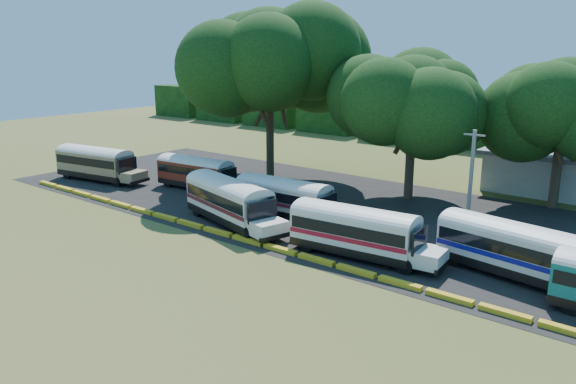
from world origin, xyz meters
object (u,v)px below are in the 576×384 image
Objects in this scene: bus_red at (197,171)px; bus_white_red at (357,229)px; bus_beige at (96,161)px; bus_cream_west at (230,199)px; tree_west at (269,60)px.

bus_white_red is (21.75, -5.88, 0.10)m from bus_red.
bus_beige is 1.11× the size of bus_red.
bus_red is at bearing 159.36° from bus_white_red.
tree_west is (-7.42, 13.59, 10.13)m from bus_cream_west.
bus_beige is 0.97× the size of bus_cream_west.
tree_west is at bearing 133.55° from bus_cream_west.
bus_beige reaches higher than bus_white_red.
bus_cream_west is (10.25, -5.94, 0.21)m from bus_red.
bus_cream_west is at bearing -35.43° from bus_red.
bus_beige is at bearing -165.89° from bus_red.
bus_cream_west reaches higher than bus_white_red.
tree_west is (2.83, 7.64, 10.34)m from bus_red.
bus_white_red is at bearing -12.57° from bus_beige.
tree_west is (13.78, 11.51, 10.16)m from bus_beige.
bus_red is 0.94× the size of bus_white_red.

